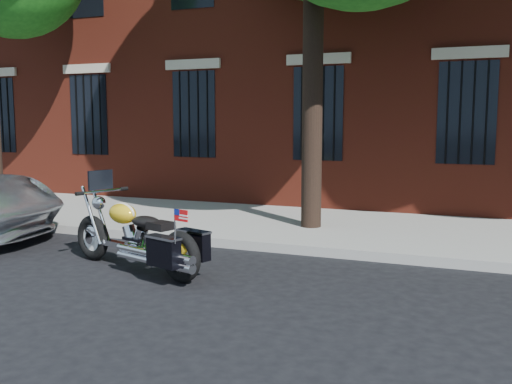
% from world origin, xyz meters
% --- Properties ---
extents(ground, '(120.00, 120.00, 0.00)m').
position_xyz_m(ground, '(0.00, 0.00, 0.00)').
color(ground, black).
rests_on(ground, ground).
extents(curb, '(40.00, 0.16, 0.15)m').
position_xyz_m(curb, '(0.00, 1.38, 0.07)').
color(curb, gray).
rests_on(curb, ground).
extents(sidewalk, '(40.00, 3.60, 0.15)m').
position_xyz_m(sidewalk, '(0.00, 3.26, 0.07)').
color(sidewalk, gray).
rests_on(sidewalk, ground).
extents(motorcycle, '(2.47, 1.28, 1.34)m').
position_xyz_m(motorcycle, '(-0.92, -0.46, 0.45)').
color(motorcycle, black).
rests_on(motorcycle, ground).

